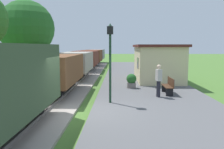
# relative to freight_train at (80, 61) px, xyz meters

# --- Properties ---
(ground_plane) EXTENTS (160.00, 160.00, 0.00)m
(ground_plane) POSITION_rel_freight_train_xyz_m (2.40, -13.51, -1.45)
(ground_plane) COLOR #47702D
(platform_slab) EXTENTS (6.00, 60.00, 0.25)m
(platform_slab) POSITION_rel_freight_train_xyz_m (5.60, -13.51, -1.33)
(platform_slab) COLOR #565659
(platform_slab) RESTS_ON ground
(track_ballast) EXTENTS (3.80, 60.00, 0.12)m
(track_ballast) POSITION_rel_freight_train_xyz_m (-0.00, -13.51, -1.39)
(track_ballast) COLOR #9E9389
(track_ballast) RESTS_ON ground
(rail_near) EXTENTS (0.07, 60.00, 0.14)m
(rail_near) POSITION_rel_freight_train_xyz_m (0.72, -13.51, -1.26)
(rail_near) COLOR slate
(rail_near) RESTS_ON track_ballast
(rail_far) EXTENTS (0.07, 60.00, 0.14)m
(rail_far) POSITION_rel_freight_train_xyz_m (-0.72, -13.51, -1.26)
(rail_far) COLOR slate
(rail_far) RESTS_ON track_ballast
(freight_train) EXTENTS (2.50, 39.20, 2.72)m
(freight_train) POSITION_rel_freight_train_xyz_m (0.00, 0.00, 0.00)
(freight_train) COLOR #384C33
(freight_train) RESTS_ON rail_near
(station_hut) EXTENTS (3.50, 5.80, 2.78)m
(station_hut) POSITION_rel_freight_train_xyz_m (6.80, -4.55, 0.20)
(station_hut) COLOR beige
(station_hut) RESTS_ON platform_slab
(bench_near_hut) EXTENTS (0.42, 1.50, 0.91)m
(bench_near_hut) POSITION_rel_freight_train_xyz_m (6.56, -9.88, -0.73)
(bench_near_hut) COLOR #422819
(bench_near_hut) RESTS_ON platform_slab
(person_waiting) EXTENTS (0.30, 0.42, 1.71)m
(person_waiting) POSITION_rel_freight_train_xyz_m (5.86, -10.68, -0.27)
(person_waiting) COLOR black
(person_waiting) RESTS_ON platform_slab
(potted_planter) EXTENTS (0.64, 0.64, 0.92)m
(potted_planter) POSITION_rel_freight_train_xyz_m (4.59, -8.08, -0.73)
(potted_planter) COLOR slate
(potted_planter) RESTS_ON platform_slab
(lamp_post_near) EXTENTS (0.28, 0.28, 3.70)m
(lamp_post_near) POSITION_rel_freight_train_xyz_m (3.37, -11.97, 1.35)
(lamp_post_near) COLOR #193823
(lamp_post_near) RESTS_ON platform_slab
(tree_trackside_far) EXTENTS (4.50, 4.50, 6.64)m
(tree_trackside_far) POSITION_rel_freight_train_xyz_m (-3.76, -3.73, 2.93)
(tree_trackside_far) COLOR #4C3823
(tree_trackside_far) RESTS_ON ground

